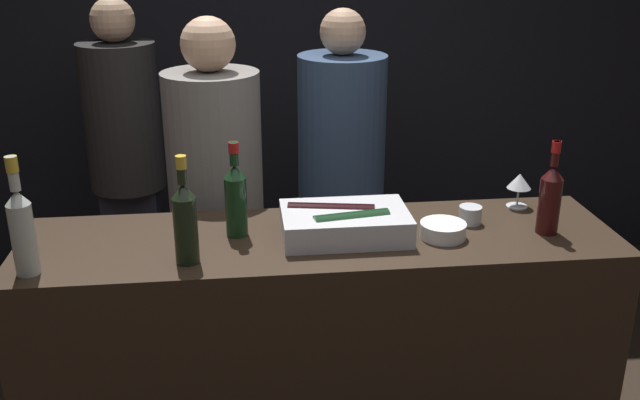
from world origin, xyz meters
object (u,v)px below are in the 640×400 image
at_px(red_wine_bottle_burgundy, 236,197).
at_px(person_blond_tee, 126,154).
at_px(bowl_white, 443,230).
at_px(candle_votive, 470,215).
at_px(ice_bin_with_bottles, 344,222).
at_px(person_grey_polo, 217,206).
at_px(wine_glass, 519,182).
at_px(person_in_hoodie, 341,170).
at_px(red_wine_bottle_tall, 550,197).
at_px(rose_wine_bottle, 22,227).
at_px(champagne_bottle, 185,220).

distance_m(red_wine_bottle_burgundy, person_blond_tee, 1.41).
height_order(bowl_white, candle_votive, candle_votive).
bearing_deg(ice_bin_with_bottles, person_grey_polo, 127.62).
xyz_separation_m(ice_bin_with_bottles, candle_votive, (0.46, 0.06, -0.02)).
height_order(ice_bin_with_bottles, wine_glass, wine_glass).
bearing_deg(candle_votive, person_in_hoodie, 107.57).
bearing_deg(bowl_white, red_wine_bottle_tall, 0.14).
distance_m(ice_bin_with_bottles, bowl_white, 0.33).
distance_m(red_wine_bottle_tall, rose_wine_bottle, 1.68).
relative_size(candle_votive, person_in_hoodie, 0.05).
distance_m(ice_bin_with_bottles, person_in_hoodie, 1.07).
xyz_separation_m(wine_glass, person_blond_tee, (-1.59, 1.13, -0.19)).
relative_size(ice_bin_with_bottles, rose_wine_bottle, 1.15).
height_order(bowl_white, red_wine_bottle_burgundy, red_wine_bottle_burgundy).
bearing_deg(wine_glass, person_grey_polo, 161.28).
distance_m(wine_glass, red_wine_bottle_tall, 0.25).
xyz_separation_m(red_wine_bottle_burgundy, champagne_bottle, (-0.15, -0.20, 0.01)).
xyz_separation_m(wine_glass, rose_wine_bottle, (-1.66, -0.36, 0.06)).
distance_m(ice_bin_with_bottles, red_wine_bottle_tall, 0.70).
height_order(candle_votive, red_wine_bottle_burgundy, red_wine_bottle_burgundy).
bearing_deg(ice_bin_with_bottles, champagne_bottle, -164.16).
distance_m(ice_bin_with_bottles, red_wine_bottle_burgundy, 0.37).
height_order(red_wine_bottle_tall, rose_wine_bottle, rose_wine_bottle).
xyz_separation_m(red_wine_bottle_tall, person_grey_polo, (-1.13, 0.62, -0.23)).
height_order(red_wine_bottle_burgundy, person_grey_polo, person_grey_polo).
bearing_deg(red_wine_bottle_burgundy, person_blond_tee, 113.37).
relative_size(rose_wine_bottle, person_grey_polo, 0.21).
distance_m(champagne_bottle, person_grey_polo, 0.76).
relative_size(ice_bin_with_bottles, candle_votive, 5.33).
xyz_separation_m(red_wine_bottle_burgundy, person_in_hoodie, (0.50, 1.00, -0.25)).
bearing_deg(ice_bin_with_bottles, person_in_hoodie, 82.28).
bearing_deg(red_wine_bottle_tall, person_blond_tee, 139.28).
height_order(candle_votive, champagne_bottle, champagne_bottle).
relative_size(red_wine_bottle_tall, person_in_hoodie, 0.19).
distance_m(wine_glass, champagne_bottle, 1.24).
bearing_deg(red_wine_bottle_burgundy, rose_wine_bottle, -160.68).
height_order(red_wine_bottle_burgundy, champagne_bottle, champagne_bottle).
relative_size(wine_glass, person_blond_tee, 0.07).
bearing_deg(champagne_bottle, ice_bin_with_bottles, 15.84).
xyz_separation_m(person_in_hoodie, person_blond_tee, (-1.05, 0.28, 0.03)).
distance_m(red_wine_bottle_burgundy, rose_wine_bottle, 0.66).
height_order(wine_glass, red_wine_bottle_burgundy, red_wine_bottle_burgundy).
xyz_separation_m(red_wine_bottle_tall, rose_wine_bottle, (-1.67, -0.12, 0.02)).
height_order(ice_bin_with_bottles, red_wine_bottle_burgundy, red_wine_bottle_burgundy).
bearing_deg(ice_bin_with_bottles, wine_glass, 15.86).
height_order(rose_wine_bottle, person_blond_tee, person_blond_tee).
xyz_separation_m(candle_votive, champagne_bottle, (-0.97, -0.20, 0.11)).
bearing_deg(person_blond_tee, candle_votive, 32.86).
bearing_deg(ice_bin_with_bottles, rose_wine_bottle, -170.26).
height_order(candle_votive, person_in_hoodie, person_in_hoodie).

